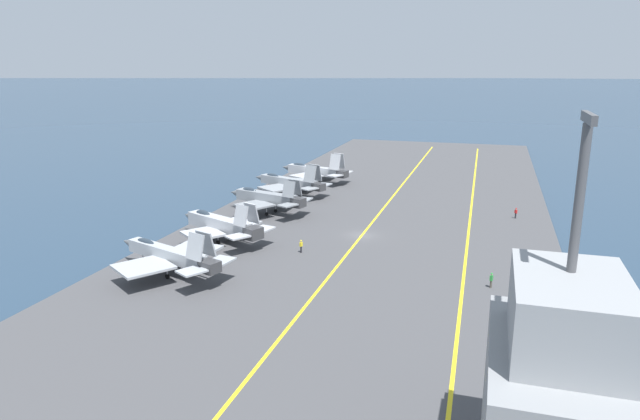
% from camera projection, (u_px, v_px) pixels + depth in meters
% --- Properties ---
extents(ground_plane, '(2000.00, 2000.00, 0.00)m').
position_uv_depth(ground_plane, '(362.00, 238.00, 83.01)').
color(ground_plane, '#23384C').
extents(carrier_deck, '(211.17, 54.16, 0.40)m').
position_uv_depth(carrier_deck, '(362.00, 236.00, 82.96)').
color(carrier_deck, '#424244').
rests_on(carrier_deck, ground).
extents(deck_stripe_foul_line, '(190.03, 3.86, 0.01)m').
position_uv_depth(deck_stripe_foul_line, '(467.00, 244.00, 78.71)').
color(deck_stripe_foul_line, yellow).
rests_on(deck_stripe_foul_line, carrier_deck).
extents(deck_stripe_centerline, '(190.05, 0.36, 0.01)m').
position_uv_depth(deck_stripe_centerline, '(362.00, 235.00, 82.91)').
color(deck_stripe_centerline, yellow).
rests_on(deck_stripe_centerline, carrier_deck).
extents(parked_jet_nearest, '(13.77, 16.83, 6.25)m').
position_uv_depth(parked_jet_nearest, '(169.00, 255.00, 66.66)').
color(parked_jet_nearest, '#9EA3A8').
rests_on(parked_jet_nearest, carrier_deck).
extents(parked_jet_second, '(12.03, 15.86, 6.21)m').
position_uv_depth(parked_jet_second, '(221.00, 224.00, 79.58)').
color(parked_jet_second, '#A8AAAF').
rests_on(parked_jet_second, carrier_deck).
extents(parked_jet_third, '(12.32, 15.30, 6.23)m').
position_uv_depth(parked_jet_third, '(267.00, 198.00, 94.26)').
color(parked_jet_third, gray).
rests_on(parked_jet_third, carrier_deck).
extents(parked_jet_fourth, '(13.25, 16.82, 6.35)m').
position_uv_depth(parked_jet_fourth, '(290.00, 182.00, 108.03)').
color(parked_jet_fourth, gray).
rests_on(parked_jet_fourth, carrier_deck).
extents(parked_jet_fifth, '(12.68, 16.26, 6.42)m').
position_uv_depth(parked_jet_fifth, '(315.00, 171.00, 119.91)').
color(parked_jet_fifth, '#A8AAAF').
rests_on(parked_jet_fifth, carrier_deck).
extents(crew_red_vest, '(0.45, 0.46, 1.72)m').
position_uv_depth(crew_red_vest, '(516.00, 213.00, 91.72)').
color(crew_red_vest, '#232328').
rests_on(crew_red_vest, carrier_deck).
extents(crew_yellow_vest, '(0.45, 0.38, 1.74)m').
position_uv_depth(crew_yellow_vest, '(301.00, 246.00, 75.03)').
color(crew_yellow_vest, '#232328').
rests_on(crew_yellow_vest, carrier_deck).
extents(crew_green_vest, '(0.45, 0.39, 1.77)m').
position_uv_depth(crew_green_vest, '(491.00, 280.00, 63.23)').
color(crew_green_vest, '#4C473D').
rests_on(crew_green_vest, carrier_deck).
extents(island_tower, '(12.90, 7.65, 21.88)m').
position_uv_depth(island_tower, '(558.00, 410.00, 30.91)').
color(island_tower, gray).
rests_on(island_tower, carrier_deck).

